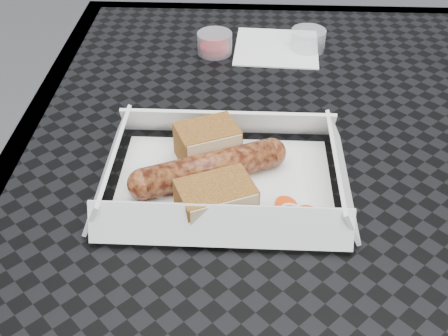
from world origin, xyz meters
The scene contains 9 objects.
patio_table centered at (0.00, 0.00, 0.67)m, with size 0.80×0.80×0.74m.
food_tray centered at (-0.15, -0.07, 0.75)m, with size 0.22×0.15×0.00m, color white.
bratwurst centered at (-0.16, -0.07, 0.76)m, with size 0.16×0.09×0.03m.
bread_near centered at (-0.17, -0.03, 0.77)m, with size 0.06×0.04×0.04m, color #915A24.
bread_far centered at (-0.15, -0.12, 0.77)m, with size 0.07×0.05×0.04m, color #915A24.
veg_garnish centered at (-0.07, -0.12, 0.75)m, with size 0.03×0.03×0.00m.
napkin centered at (-0.09, 0.24, 0.75)m, with size 0.12×0.12×0.00m, color white.
condiment_cup_sauce centered at (-0.18, 0.22, 0.76)m, with size 0.05×0.05×0.03m, color maroon.
condiment_cup_empty centered at (-0.04, 0.24, 0.76)m, with size 0.05×0.05×0.03m, color silver.
Camera 1 is at (-0.13, -0.51, 1.13)m, focal length 45.00 mm.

